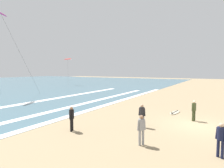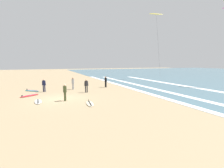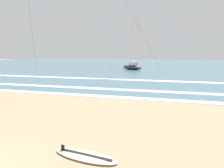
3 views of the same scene
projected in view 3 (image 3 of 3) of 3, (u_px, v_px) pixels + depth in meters
name	position (u px, v px, depth m)	size (l,w,h in m)	color
ocean_surface	(138.00, 64.00, 55.99)	(140.00, 90.00, 0.01)	#476B7A
wave_foam_shoreline	(76.00, 95.00, 13.44)	(46.63, 0.73, 0.01)	white
wave_foam_mid_break	(79.00, 88.00, 16.26)	(41.23, 0.81, 0.01)	white
wave_foam_outer_break	(110.00, 79.00, 21.68)	(39.66, 1.03, 0.01)	white
surfboard_foreground_flat	(85.00, 156.00, 5.35)	(2.16, 0.86, 0.25)	beige
kite_white_low_near	(142.00, 10.00, 41.85)	(6.60, 13.61, 13.97)	white
offshore_boat	(132.00, 67.00, 35.04)	(5.04, 4.69, 2.70)	#2D3342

